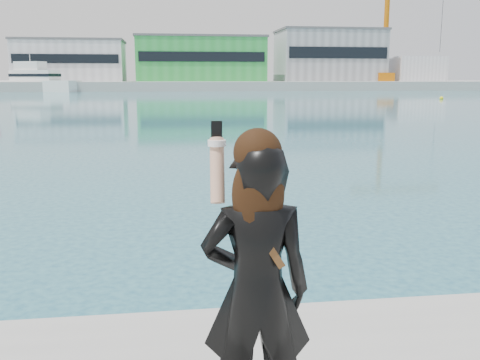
# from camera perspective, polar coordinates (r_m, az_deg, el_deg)

# --- Properties ---
(far_quay) EXTENTS (320.00, 40.00, 2.00)m
(far_quay) POSITION_cam_1_polar(r_m,az_deg,el_deg) (133.66, -7.77, 9.97)
(far_quay) COLOR #9E9E99
(far_quay) RESTS_ON ground
(warehouse_white) EXTENTS (24.48, 15.35, 9.50)m
(warehouse_white) POSITION_cam_1_polar(r_m,az_deg,el_deg) (133.43, -17.53, 12.05)
(warehouse_white) COLOR silver
(warehouse_white) RESTS_ON far_quay
(warehouse_green) EXTENTS (30.60, 16.36, 10.50)m
(warehouse_green) POSITION_cam_1_polar(r_m,az_deg,el_deg) (131.98, -4.27, 12.75)
(warehouse_green) COLOR green
(warehouse_green) RESTS_ON far_quay
(warehouse_grey_right) EXTENTS (25.50, 15.35, 12.50)m
(warehouse_grey_right) POSITION_cam_1_polar(r_m,az_deg,el_deg) (137.82, 9.47, 12.97)
(warehouse_grey_right) COLOR gray
(warehouse_grey_right) RESTS_ON far_quay
(ancillary_shed) EXTENTS (12.00, 10.00, 6.00)m
(ancillary_shed) POSITION_cam_1_polar(r_m,az_deg,el_deg) (143.94, 18.23, 11.19)
(ancillary_shed) COLOR silver
(ancillary_shed) RESTS_ON far_quay
(dock_crane) EXTENTS (23.00, 4.00, 24.00)m
(dock_crane) POSITION_cam_1_polar(r_m,az_deg,el_deg) (137.18, 15.81, 15.58)
(dock_crane) COLOR orange
(dock_crane) RESTS_ON far_quay
(flagpole_right) EXTENTS (1.28, 0.16, 8.00)m
(flagpole_right) POSITION_cam_1_polar(r_m,az_deg,el_deg) (126.73, 2.47, 12.52)
(flagpole_right) COLOR silver
(flagpole_right) RESTS_ON far_quay
(motor_yacht) EXTENTS (17.68, 11.61, 8.05)m
(motor_yacht) POSITION_cam_1_polar(r_m,az_deg,el_deg) (120.00, -20.82, 9.89)
(motor_yacht) COLOR white
(motor_yacht) RESTS_ON ground
(buoy_near) EXTENTS (0.50, 0.50, 0.50)m
(buoy_near) POSITION_cam_1_polar(r_m,az_deg,el_deg) (77.83, 20.68, 8.06)
(buoy_near) COLOR #FFEF0D
(buoy_near) RESTS_ON ground
(woman) EXTENTS (0.67, 0.47, 1.87)m
(woman) POSITION_cam_1_polar(r_m,az_deg,el_deg) (3.15, 1.75, -10.92)
(woman) COLOR black
(woman) RESTS_ON near_quay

